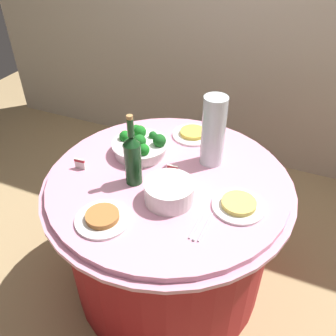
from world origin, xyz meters
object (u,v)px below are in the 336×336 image
decorative_fruit_vase (213,134)px  wine_bottle (133,158)px  broccoli_bowl (140,145)px  plate_stack (169,192)px  food_plate_noodles (239,205)px  serving_tongs (200,227)px  food_plate_fried_egg (193,134)px  food_plate_peanuts (103,218)px  label_placard_mid (173,170)px  label_placard_front (80,163)px

decorative_fruit_vase → wine_bottle: bearing=-133.3°
broccoli_bowl → plate_stack: 0.38m
food_plate_noodles → decorative_fruit_vase: bearing=127.7°
broccoli_bowl → serving_tongs: broccoli_bowl is taller
decorative_fruit_vase → food_plate_noodles: bearing=-52.3°
decorative_fruit_vase → serving_tongs: bearing=-77.3°
wine_bottle → food_plate_fried_egg: size_ratio=1.53×
serving_tongs → food_plate_noodles: (0.11, 0.17, 0.01)m
decorative_fruit_vase → food_plate_noodles: (0.20, -0.26, -0.14)m
food_plate_fried_egg → food_plate_peanuts: 0.74m
food_plate_peanuts → decorative_fruit_vase: bearing=63.9°
decorative_fruit_vase → food_plate_peanuts: (-0.27, -0.55, -0.14)m
label_placard_mid → label_placard_front: bearing=-163.1°
decorative_fruit_vase → label_placard_mid: 0.25m
broccoli_bowl → label_placard_front: size_ratio=5.09×
label_placard_mid → broccoli_bowl: bearing=154.4°
plate_stack → food_plate_fried_egg: size_ratio=0.95×
decorative_fruit_vase → food_plate_fried_egg: bearing=130.7°
decorative_fruit_vase → food_plate_fried_egg: 0.28m
broccoli_bowl → food_plate_fried_egg: size_ratio=1.27×
broccoli_bowl → food_plate_fried_egg: (0.19, 0.25, -0.03)m
broccoli_bowl → food_plate_fried_egg: broccoli_bowl is taller
serving_tongs → food_plate_fried_egg: 0.67m
food_plate_noodles → serving_tongs: bearing=-122.1°
serving_tongs → food_plate_peanuts: 0.39m
broccoli_bowl → plate_stack: (0.27, -0.27, -0.00)m
plate_stack → food_plate_fried_egg: (-0.08, 0.52, -0.03)m
plate_stack → decorative_fruit_vase: size_ratio=0.62×
plate_stack → label_placard_front: bearing=175.7°
food_plate_fried_egg → label_placard_front: label_placard_front is taller
plate_stack → decorative_fruit_vase: 0.36m
food_plate_peanuts → wine_bottle: bearing=89.8°
broccoli_bowl → serving_tongs: 0.58m
serving_tongs → plate_stack: bearing=150.3°
plate_stack → wine_bottle: size_ratio=0.62×
plate_stack → label_placard_front: 0.47m
wine_bottle → label_placard_front: size_ratio=6.11×
broccoli_bowl → food_plate_noodles: broccoli_bowl is taller
label_placard_mid → wine_bottle: bearing=-141.3°
plate_stack → label_placard_mid: bearing=108.0°
broccoli_bowl → serving_tongs: bearing=-39.5°
plate_stack → wine_bottle: wine_bottle is taller
broccoli_bowl → decorative_fruit_vase: (0.35, 0.07, 0.11)m
decorative_fruit_vase → label_placard_mid: size_ratio=6.18×
decorative_fruit_vase → food_plate_noodles: 0.36m
wine_bottle → decorative_fruit_vase: 0.39m
decorative_fruit_vase → food_plate_peanuts: size_ratio=1.55×
decorative_fruit_vase → plate_stack: bearing=-102.7°
serving_tongs → label_placard_mid: size_ratio=3.03×
serving_tongs → label_placard_front: 0.66m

